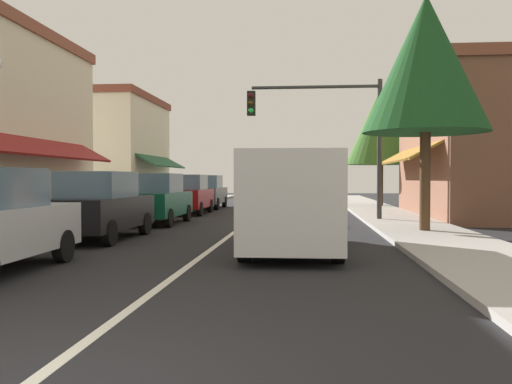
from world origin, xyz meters
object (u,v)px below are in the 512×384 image
at_px(tree_right_far, 381,126).
at_px(parked_car_distant_left, 206,192).
at_px(van_in_lane, 292,199).
at_px(tree_right_near, 426,64).
at_px(parked_car_third_left, 156,199).
at_px(parked_car_second_left, 99,206).
at_px(traffic_signal_mast_arm, 331,124).
at_px(parked_car_far_left, 188,195).

bearing_deg(tree_right_far, parked_car_distant_left, -168.83).
relative_size(van_in_lane, tree_right_near, 0.76).
relative_size(parked_car_third_left, tree_right_near, 0.60).
bearing_deg(parked_car_second_left, tree_right_near, 15.08).
xyz_separation_m(parked_car_distant_left, traffic_signal_mast_arm, (6.23, -8.52, 2.71)).
height_order(parked_car_second_left, parked_car_third_left, same).
bearing_deg(parked_car_second_left, traffic_signal_mast_arm, 47.56).
height_order(parked_car_second_left, parked_car_distant_left, same).
relative_size(parked_car_distant_left, tree_right_far, 0.62).
xyz_separation_m(parked_car_third_left, parked_car_distant_left, (-0.08, 10.11, 0.00)).
height_order(van_in_lane, traffic_signal_mast_arm, traffic_signal_mast_arm).
bearing_deg(parked_car_third_left, tree_right_far, 52.45).
height_order(parked_car_far_left, tree_right_far, tree_right_far).
bearing_deg(van_in_lane, parked_car_distant_left, 105.74).
xyz_separation_m(parked_car_far_left, tree_right_far, (9.36, 6.55, 3.59)).
distance_m(parked_car_far_left, tree_right_far, 11.98).
height_order(parked_car_third_left, parked_car_distant_left, same).
relative_size(parked_car_third_left, parked_car_distant_left, 1.00).
distance_m(parked_car_second_left, traffic_signal_mast_arm, 9.52).
xyz_separation_m(parked_car_second_left, tree_right_far, (9.43, 17.00, 3.59)).
distance_m(parked_car_second_left, van_in_lane, 5.41).
bearing_deg(parked_car_third_left, parked_car_distant_left, 90.78).
bearing_deg(parked_car_far_left, tree_right_near, -44.19).
height_order(tree_right_near, tree_right_far, tree_right_near).
bearing_deg(van_in_lane, parked_car_third_left, 124.88).
bearing_deg(tree_right_near, traffic_signal_mast_arm, 119.14).
xyz_separation_m(parked_car_distant_left, tree_right_far, (9.39, 1.85, 3.59)).
distance_m(traffic_signal_mast_arm, tree_right_far, 10.88).
xyz_separation_m(parked_car_third_left, van_in_lane, (4.95, -6.91, 0.27)).
distance_m(van_in_lane, tree_right_far, 19.66).
xyz_separation_m(parked_car_third_left, traffic_signal_mast_arm, (6.15, 1.59, 2.71)).
bearing_deg(parked_car_far_left, traffic_signal_mast_arm, -32.25).
height_order(van_in_lane, tree_right_far, tree_right_far).
bearing_deg(tree_right_far, parked_car_second_left, -119.02).
relative_size(van_in_lane, tree_right_far, 0.79).
distance_m(parked_car_second_left, parked_car_far_left, 10.45).
height_order(traffic_signal_mast_arm, tree_right_far, tree_right_far).
xyz_separation_m(parked_car_third_left, tree_right_near, (8.62, -2.84, 3.96)).
bearing_deg(parked_car_second_left, tree_right_far, 61.96).
xyz_separation_m(parked_car_second_left, tree_right_near, (8.75, 2.20, 3.96)).
bearing_deg(parked_car_second_left, van_in_lane, -19.35).
bearing_deg(parked_car_third_left, parked_car_second_left, -91.07).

